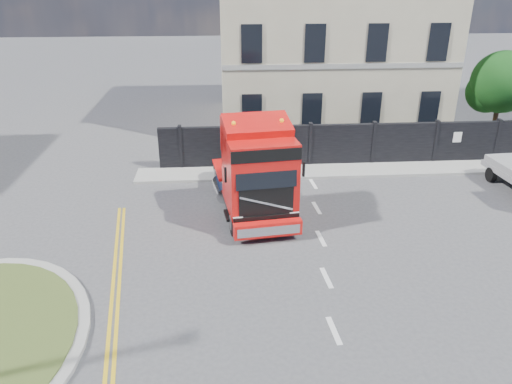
{
  "coord_description": "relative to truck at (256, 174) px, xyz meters",
  "views": [
    {
      "loc": [
        -0.07,
        -12.93,
        8.55
      ],
      "look_at": [
        0.99,
        2.1,
        1.8
      ],
      "focal_mm": 35.0,
      "sensor_mm": 36.0,
      "label": 1
    }
  ],
  "objects": [
    {
      "name": "pavement_far",
      "position": [
        4.89,
        4.15,
        -1.62
      ],
      "size": [
        20.0,
        1.6,
        0.12
      ],
      "primitive_type": "cube",
      "color": "gray",
      "rests_on": "ground"
    },
    {
      "name": "tree",
      "position": [
        13.27,
        8.14,
        1.37
      ],
      "size": [
        3.2,
        3.2,
        4.8
      ],
      "color": "#382619",
      "rests_on": "ground"
    },
    {
      "name": "hoarding_fence",
      "position": [
        5.44,
        5.05,
        -0.68
      ],
      "size": [
        18.8,
        0.25,
        2.0
      ],
      "color": "black",
      "rests_on": "ground"
    },
    {
      "name": "truck",
      "position": [
        0.0,
        0.0,
        0.0
      ],
      "size": [
        3.08,
        6.49,
        3.75
      ],
      "rotation": [
        0.0,
        0.0,
        0.13
      ],
      "color": "black",
      "rests_on": "ground"
    },
    {
      "name": "ground",
      "position": [
        -1.11,
        -3.95,
        -1.68
      ],
      "size": [
        120.0,
        120.0,
        0.0
      ],
      "primitive_type": "plane",
      "color": "#424244",
      "rests_on": "ground"
    },
    {
      "name": "georgian_building",
      "position": [
        4.89,
        12.55,
        4.09
      ],
      "size": [
        12.3,
        10.3,
        12.8
      ],
      "color": "beige",
      "rests_on": "ground"
    }
  ]
}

